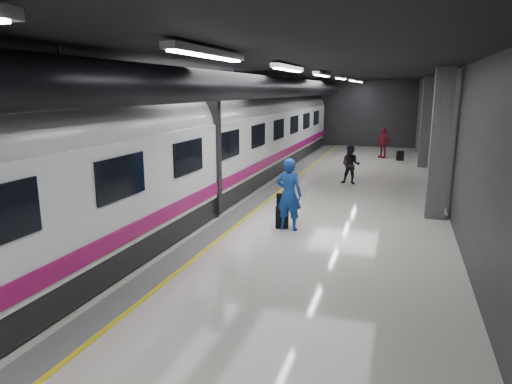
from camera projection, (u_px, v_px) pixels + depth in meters
The scene contains 9 objects.
ground at pixel (275, 222), 13.62m from camera, with size 40.00×40.00×0.00m, color beige.
platform_hall at pixel (275, 100), 13.82m from camera, with size 10.02×40.02×4.51m.
train at pixel (174, 149), 14.14m from camera, with size 3.05×38.00×4.05m.
traveler_main at pixel (289, 194), 12.65m from camera, with size 0.74×0.49×2.03m, color #174BB1.
suitcase_main at pixel (282, 217), 12.96m from camera, with size 0.37×0.23×0.60m, color black.
shoulder_bag at pixel (282, 201), 12.84m from camera, with size 0.30×0.16×0.40m, color black.
traveler_far_a at pixel (351, 165), 18.92m from camera, with size 0.79×0.61×1.62m, color black.
traveler_far_b at pixel (383, 143), 26.32m from camera, with size 1.02×0.42×1.73m, color maroon.
suitcase_far at pixel (400, 156), 25.40m from camera, with size 0.36×0.23×0.53m, color black.
Camera 1 is at (3.49, -12.63, 3.85)m, focal length 32.00 mm.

